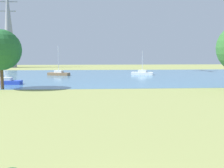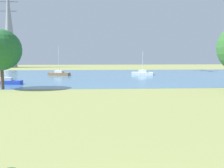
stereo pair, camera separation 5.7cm
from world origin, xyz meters
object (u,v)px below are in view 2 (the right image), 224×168
Objects in this scene: sailboat_white at (143,73)px; sailboat_brown at (59,73)px; electricity_pylon at (9,27)px; tree_west_near at (1,50)px; sailboat_blue at (7,82)px.

sailboat_brown is at bearing -179.22° from sailboat_white.
electricity_pylon is at bearing 140.33° from sailboat_white.
tree_west_near is at bearing -74.20° from electricity_pylon.
sailboat_blue is (-24.68, -16.26, -0.00)m from sailboat_white.
sailboat_brown is 17.16m from sailboat_blue.
sailboat_brown is 18.50m from sailboat_white.
tree_west_near is (-4.90, -21.71, 4.95)m from sailboat_brown.
sailboat_brown is 1.25× the size of sailboat_blue.
sailboat_blue is at bearing -111.13° from sailboat_brown.
sailboat_white is 32.47m from tree_west_near.
tree_west_near is (-23.40, -21.96, 4.96)m from sailboat_white.
sailboat_white is (18.50, 0.25, -0.01)m from sailboat_brown.
electricity_pylon reaches higher than tree_west_near.
sailboat_brown is 0.78× the size of tree_west_near.
sailboat_white is 0.64× the size of tree_west_near.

